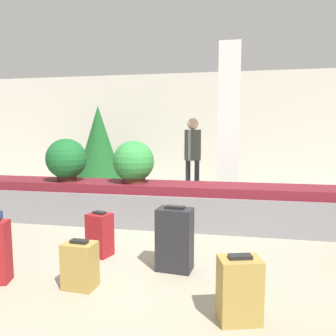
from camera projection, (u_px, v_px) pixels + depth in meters
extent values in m
plane|color=#9E937F|center=(147.00, 255.00, 4.04)|extent=(18.00, 18.00, 0.00)
cube|color=beige|center=(198.00, 128.00, 9.73)|extent=(18.00, 0.06, 3.20)
cube|color=gray|center=(168.00, 208.00, 5.34)|extent=(8.91, 0.87, 0.53)
cube|color=maroon|center=(168.00, 188.00, 5.30)|extent=(8.55, 0.71, 0.14)
cube|color=silver|center=(228.00, 127.00, 6.46)|extent=(0.41, 0.41, 3.20)
cube|color=maroon|center=(100.00, 235.00, 3.99)|extent=(0.32, 0.30, 0.52)
cube|color=black|center=(99.00, 213.00, 3.96)|extent=(0.16, 0.12, 0.03)
cube|color=#A3843D|center=(239.00, 290.00, 2.61)|extent=(0.38, 0.31, 0.52)
cube|color=black|center=(240.00, 257.00, 2.57)|extent=(0.20, 0.13, 0.03)
cube|color=#A3843D|center=(80.00, 265.00, 3.17)|extent=(0.32, 0.24, 0.45)
cube|color=black|center=(79.00, 241.00, 3.14)|extent=(0.17, 0.09, 0.03)
cube|color=#232328|center=(175.00, 239.00, 3.57)|extent=(0.40, 0.29, 0.69)
cube|color=black|center=(175.00, 207.00, 3.53)|extent=(0.22, 0.11, 0.03)
cylinder|color=#4C2319|center=(134.00, 178.00, 5.36)|extent=(0.38, 0.38, 0.17)
sphere|color=#2D7F38|center=(134.00, 161.00, 5.33)|extent=(0.67, 0.67, 0.67)
cylinder|color=#381914|center=(67.00, 175.00, 5.53)|extent=(0.33, 0.33, 0.19)
sphere|color=#195B28|center=(66.00, 159.00, 5.50)|extent=(0.67, 0.67, 0.67)
cylinder|color=#282833|center=(188.00, 179.00, 7.37)|extent=(0.11, 0.11, 0.86)
cylinder|color=#282833|center=(197.00, 179.00, 7.33)|extent=(0.11, 0.11, 0.86)
cube|color=#474C47|center=(193.00, 145.00, 7.26)|extent=(0.37, 0.33, 0.68)
sphere|color=beige|center=(193.00, 124.00, 7.21)|extent=(0.25, 0.25, 0.25)
cylinder|color=#4C331E|center=(100.00, 182.00, 9.15)|extent=(0.16, 0.16, 0.18)
cone|color=#195623|center=(99.00, 143.00, 9.03)|extent=(1.25, 1.25, 2.02)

